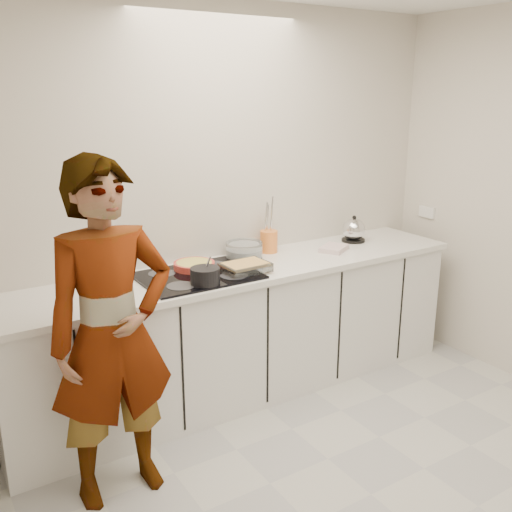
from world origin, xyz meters
TOP-DOWN VIEW (x-y plane):
  - floor at (0.00, 0.00)m, footprint 3.60×3.20m
  - wall_back at (0.00, 1.60)m, footprint 3.60×0.00m
  - base_cabinets at (0.00, 1.28)m, footprint 3.20×0.58m
  - countertop at (0.00, 1.28)m, footprint 3.24×0.64m
  - hob at (-0.35, 1.26)m, footprint 0.72×0.54m
  - tart_dish at (-0.31, 1.38)m, footprint 0.28×0.28m
  - saucepan at (-0.39, 1.08)m, footprint 0.23×0.23m
  - baking_dish at (-0.06, 1.16)m, footprint 0.30×0.23m
  - mixing_bowl at (0.10, 1.44)m, footprint 0.32×0.32m
  - tea_towel at (0.76, 1.27)m, footprint 0.26×0.24m
  - kettle at (1.06, 1.39)m, footprint 0.22×0.22m
  - utensil_crock at (0.34, 1.49)m, footprint 0.16×0.16m
  - cook at (-1.07, 0.75)m, footprint 0.65×0.44m

SIDE VIEW (x-z plane):
  - floor at x=0.00m, z-range 0.00..0.00m
  - base_cabinets at x=0.00m, z-range 0.00..0.87m
  - cook at x=-1.07m, z-range 0.00..1.76m
  - countertop at x=0.00m, z-range 0.87..0.91m
  - hob at x=-0.35m, z-range 0.91..0.92m
  - tea_towel at x=0.76m, z-range 0.91..0.95m
  - tart_dish at x=-0.31m, z-range 0.93..0.97m
  - baking_dish at x=-0.06m, z-range 0.93..0.98m
  - mixing_bowl at x=0.10m, z-range 0.91..1.02m
  - saucepan at x=-0.39m, z-range 0.89..1.06m
  - utensil_crock at x=0.34m, z-range 0.91..1.07m
  - kettle at x=1.06m, z-range 0.89..1.10m
  - wall_back at x=0.00m, z-range 0.00..2.60m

